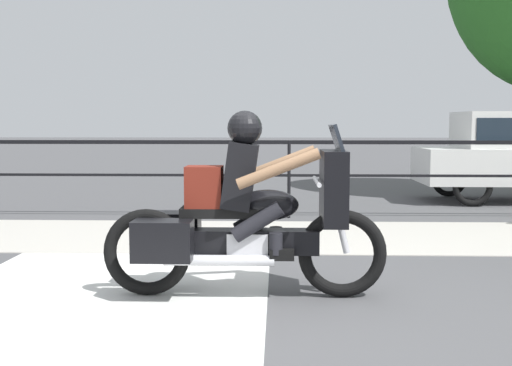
% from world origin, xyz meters
% --- Properties ---
extents(ground_plane, '(120.00, 120.00, 0.00)m').
position_xyz_m(ground_plane, '(0.00, 0.00, 0.00)').
color(ground_plane, '#4C4C4F').
extents(sidewalk_band, '(44.00, 2.40, 0.01)m').
position_xyz_m(sidewalk_band, '(0.00, 3.40, 0.01)').
color(sidewalk_band, '#B7B2A8').
rests_on(sidewalk_band, ground).
extents(crosswalk_band, '(2.79, 6.00, 0.01)m').
position_xyz_m(crosswalk_band, '(-1.65, -0.20, 0.00)').
color(crosswalk_band, silver).
rests_on(crosswalk_band, ground).
extents(fence_railing, '(36.00, 0.05, 1.20)m').
position_xyz_m(fence_railing, '(0.00, 5.02, 0.94)').
color(fence_railing, black).
rests_on(fence_railing, ground).
extents(motorcycle, '(2.39, 0.76, 1.56)m').
position_xyz_m(motorcycle, '(-0.45, 0.50, 0.69)').
color(motorcycle, black).
rests_on(motorcycle, ground).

